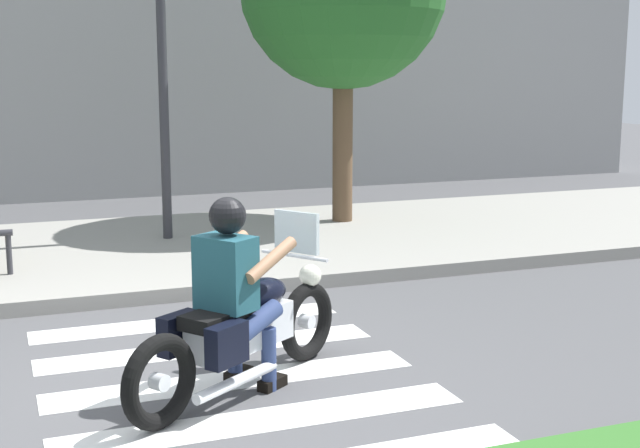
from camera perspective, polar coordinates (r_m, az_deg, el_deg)
ground_plane at (r=6.54m, az=-10.11°, el=-10.64°), size 48.00×48.00×0.00m
sidewalk at (r=10.82m, az=-14.60°, el=-2.02°), size 24.00×4.40×0.15m
crosswalk_stripe_1 at (r=5.92m, az=-3.68°, el=-12.72°), size 2.80×0.40×0.01m
crosswalk_stripe_2 at (r=6.64m, az=-5.75°, el=-10.16°), size 2.80×0.40×0.01m
crosswalk_stripe_3 at (r=7.37m, az=-7.38°, el=-8.09°), size 2.80×0.40×0.01m
crosswalk_stripe_4 at (r=8.12m, az=-8.71°, el=-6.40°), size 2.80×0.40×0.01m
motorcycle at (r=6.29m, az=-5.16°, el=-6.93°), size 1.93×1.39×1.23m
rider at (r=6.14m, az=-5.71°, el=-3.82°), size 0.77×0.74×1.44m
street_lamp at (r=11.13m, az=-10.39°, el=12.18°), size 0.28×0.28×4.51m
building_backdrop at (r=16.29m, az=-17.40°, el=13.15°), size 24.00×1.20×6.53m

